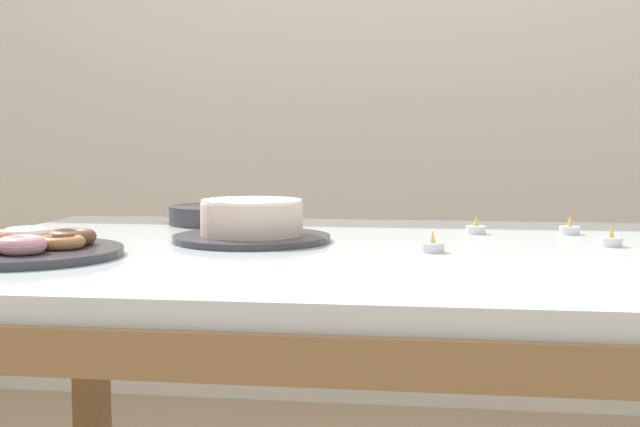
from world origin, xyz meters
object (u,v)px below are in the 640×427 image
object	(u,v)px
tealight_near_front	(476,229)
tealight_centre	(611,241)
cake_chocolate_round	(252,224)
pastry_platter	(20,248)
tealight_right_edge	(570,229)
tealight_near_cakes	(433,246)
plate_stack	(217,215)

from	to	relation	value
tealight_near_front	tealight_centre	distance (m)	0.28
cake_chocolate_round	tealight_centre	distance (m)	0.64
pastry_platter	tealight_right_edge	distance (m)	1.03
tealight_right_edge	cake_chocolate_round	bearing A→B (deg)	-161.61
tealight_near_cakes	plate_stack	bearing A→B (deg)	139.69
plate_stack	tealight_centre	distance (m)	0.83
cake_chocolate_round	tealight_right_edge	bearing A→B (deg)	18.39
tealight_near_front	tealight_near_cakes	world-z (taller)	same
tealight_centre	tealight_right_edge	bearing A→B (deg)	104.50
pastry_platter	tealight_near_cakes	xyz separation A→B (m)	(0.66, 0.15, -0.00)
pastry_platter	tealight_centre	bearing A→B (deg)	15.55
plate_stack	tealight_near_front	size ratio (longest dim) A/B	5.25
tealight_right_edge	tealight_near_cakes	xyz separation A→B (m)	(-0.26, -0.30, 0.00)
pastry_platter	tealight_near_front	distance (m)	0.86
cake_chocolate_round	tealight_right_edge	world-z (taller)	cake_chocolate_round
tealight_near_front	tealight_centre	xyz separation A→B (m)	(0.23, -0.17, 0.00)
cake_chocolate_round	tealight_near_cakes	size ratio (longest dim) A/B	7.26
tealight_near_front	tealight_near_cakes	xyz separation A→B (m)	(-0.08, -0.29, 0.00)
pastry_platter	tealight_centre	distance (m)	1.00
pastry_platter	tealight_near_cakes	size ratio (longest dim) A/B	8.22
cake_chocolate_round	tealight_near_front	size ratio (longest dim) A/B	7.26
cake_chocolate_round	pastry_platter	size ratio (longest dim) A/B	0.88
cake_chocolate_round	tealight_right_edge	xyz separation A→B (m)	(0.60, 0.20, -0.02)
cake_chocolate_round	tealight_centre	xyz separation A→B (m)	(0.64, 0.02, -0.02)
tealight_right_edge	plate_stack	bearing A→B (deg)	172.24
tealight_near_front	tealight_centre	world-z (taller)	same
tealight_near_front	tealight_centre	bearing A→B (deg)	-35.88
pastry_platter	plate_stack	bearing A→B (deg)	71.59
cake_chocolate_round	tealight_centre	size ratio (longest dim) A/B	7.26
cake_chocolate_round	tealight_near_cakes	xyz separation A→B (m)	(0.33, -0.10, -0.02)
tealight_near_cakes	tealight_centre	world-z (taller)	same
tealight_right_edge	tealight_centre	distance (m)	0.19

